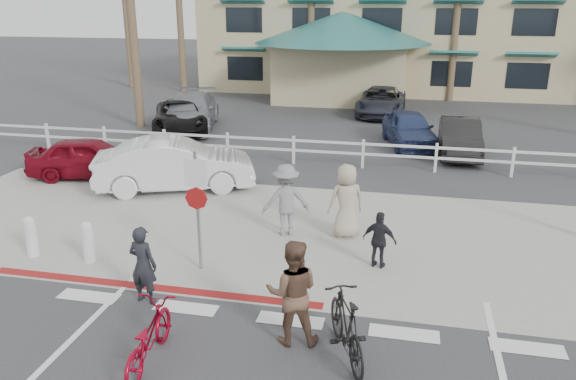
% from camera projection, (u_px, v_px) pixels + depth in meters
% --- Properties ---
extents(ground, '(140.00, 140.00, 0.00)m').
position_uv_depth(ground, '(283.00, 340.00, 9.51)').
color(ground, '#333335').
extents(sidewalk_plaza, '(22.00, 7.00, 0.01)m').
position_uv_depth(sidewalk_plaza, '(324.00, 236.00, 13.67)').
color(sidewalk_plaza, gray).
rests_on(sidewalk_plaza, ground).
extents(cross_street, '(40.00, 5.00, 0.01)m').
position_uv_depth(cross_street, '(344.00, 185.00, 17.37)').
color(cross_street, '#333335').
rests_on(cross_street, ground).
extents(parking_lot, '(50.00, 16.00, 0.01)m').
position_uv_depth(parking_lot, '(368.00, 123.00, 26.15)').
color(parking_lot, '#333335').
rests_on(parking_lot, ground).
extents(curb_red, '(7.00, 0.25, 0.02)m').
position_uv_depth(curb_red, '(150.00, 287.00, 11.22)').
color(curb_red, maroon).
rests_on(curb_red, ground).
extents(rail_fence, '(29.40, 0.16, 1.00)m').
position_uv_depth(rail_fence, '(366.00, 154.00, 18.96)').
color(rail_fence, silver).
rests_on(rail_fence, ground).
extents(sign_post, '(0.50, 0.10, 2.90)m').
position_uv_depth(sign_post, '(198.00, 205.00, 11.54)').
color(sign_post, gray).
rests_on(sign_post, ground).
extents(bollard_0, '(0.26, 0.26, 0.95)m').
position_uv_depth(bollard_0, '(88.00, 242.00, 12.17)').
color(bollard_0, silver).
rests_on(bollard_0, ground).
extents(bollard_1, '(0.26, 0.26, 0.95)m').
position_uv_depth(bollard_1, '(31.00, 237.00, 12.45)').
color(bollard_1, silver).
rests_on(bollard_1, ground).
extents(bike_red, '(0.76, 1.86, 0.95)m').
position_uv_depth(bike_red, '(148.00, 337.00, 8.75)').
color(bike_red, maroon).
rests_on(bike_red, ground).
extents(rider_red, '(0.61, 0.45, 1.54)m').
position_uv_depth(rider_red, '(143.00, 265.00, 10.47)').
color(rider_red, black).
rests_on(rider_red, ground).
extents(bike_black, '(1.20, 1.93, 1.12)m').
position_uv_depth(bike_black, '(346.00, 326.00, 8.89)').
color(bike_black, black).
rests_on(bike_black, ground).
extents(rider_black, '(1.00, 0.84, 1.84)m').
position_uv_depth(rider_black, '(293.00, 292.00, 9.19)').
color(rider_black, brown).
rests_on(rider_black, ground).
extents(pedestrian_a, '(1.32, 1.05, 1.78)m').
position_uv_depth(pedestrian_a, '(286.00, 200.00, 13.48)').
color(pedestrian_a, gray).
rests_on(pedestrian_a, ground).
extents(pedestrian_child, '(0.79, 0.49, 1.26)m').
position_uv_depth(pedestrian_child, '(379.00, 240.00, 11.88)').
color(pedestrian_child, black).
rests_on(pedestrian_child, ground).
extents(pedestrian_b, '(1.05, 0.92, 1.81)m').
position_uv_depth(pedestrian_b, '(346.00, 201.00, 13.38)').
color(pedestrian_b, tan).
rests_on(pedestrian_b, ground).
extents(car_white_sedan, '(4.97, 3.23, 1.55)m').
position_uv_depth(car_white_sedan, '(175.00, 165.00, 16.78)').
color(car_white_sedan, silver).
rests_on(car_white_sedan, ground).
extents(car_red_compact, '(4.10, 2.48, 1.30)m').
position_uv_depth(car_red_compact, '(90.00, 157.00, 18.01)').
color(car_red_compact, maroon).
rests_on(car_red_compact, ground).
extents(lot_car_0, '(3.84, 5.32, 1.35)m').
position_uv_depth(lot_car_0, '(181.00, 116.00, 24.18)').
color(lot_car_0, black).
rests_on(lot_car_0, ground).
extents(lot_car_1, '(3.27, 5.55, 1.51)m').
position_uv_depth(lot_car_1, '(191.00, 112.00, 24.73)').
color(lot_car_1, gray).
rests_on(lot_car_1, ground).
extents(lot_car_2, '(2.51, 4.25, 1.36)m').
position_uv_depth(lot_car_2, '(409.00, 129.00, 21.86)').
color(lot_car_2, navy).
rests_on(lot_car_2, ground).
extents(lot_car_3, '(1.40, 3.98, 1.31)m').
position_uv_depth(lot_car_3, '(460.00, 137.00, 20.58)').
color(lot_car_3, black).
rests_on(lot_car_3, ground).
extents(lot_car_5, '(2.31, 4.89, 1.35)m').
position_uv_depth(lot_car_5, '(381.00, 101.00, 27.74)').
color(lot_car_5, '#2A2D38').
rests_on(lot_car_5, ground).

